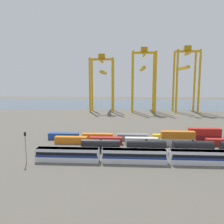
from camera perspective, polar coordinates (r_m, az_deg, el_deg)
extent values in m
plane|color=#5B564C|center=(127.20, 7.75, -2.72)|extent=(420.00, 420.00, 0.00)
cube|color=#475B6B|center=(234.91, 5.79, 2.15)|extent=(400.00, 110.00, 0.01)
cube|color=silver|center=(67.36, -11.31, -10.66)|extent=(18.44, 3.10, 3.90)
cube|color=navy|center=(67.39, -11.31, -10.74)|extent=(18.07, 3.14, 0.64)
cube|color=black|center=(67.15, -11.33, -10.11)|extent=(17.70, 3.13, 0.90)
cube|color=slate|center=(66.83, -11.35, -9.22)|extent=(18.25, 2.85, 0.36)
cube|color=silver|center=(65.30, 5.66, -11.15)|extent=(18.44, 3.10, 3.90)
cube|color=navy|center=(65.34, 5.66, -11.23)|extent=(18.07, 3.14, 0.64)
cube|color=black|center=(65.09, 5.67, -10.58)|extent=(17.70, 3.13, 0.90)
cube|color=slate|center=(64.75, 5.68, -9.67)|extent=(18.25, 2.85, 0.36)
cube|color=silver|center=(68.84, 22.26, -10.70)|extent=(18.44, 3.10, 3.90)
cube|color=navy|center=(68.87, 22.25, -10.78)|extent=(18.07, 3.14, 0.64)
cube|color=black|center=(68.63, 22.29, -10.16)|extent=(17.70, 3.13, 0.90)
cube|color=slate|center=(68.32, 22.34, -9.29)|extent=(18.25, 2.85, 0.36)
cube|color=#232326|center=(75.07, -2.91, -9.69)|extent=(12.68, 2.50, 1.10)
cylinder|color=black|center=(74.47, -2.92, -8.17)|extent=(12.68, 3.05, 3.05)
cylinder|color=black|center=(74.02, -2.93, -6.90)|extent=(0.70, 0.70, 0.36)
cube|color=#232326|center=(74.96, 8.72, -9.80)|extent=(12.68, 2.50, 1.10)
cylinder|color=black|center=(74.36, 8.75, -8.28)|extent=(12.68, 3.05, 3.05)
cylinder|color=black|center=(73.91, 8.78, -7.01)|extent=(0.70, 0.70, 0.36)
cube|color=#232326|center=(77.79, 19.93, -9.54)|extent=(12.68, 2.50, 1.10)
cylinder|color=black|center=(77.21, 20.00, -8.06)|extent=(12.68, 3.05, 3.05)
cylinder|color=black|center=(76.77, 20.06, -6.84)|extent=(0.70, 0.70, 0.36)
cylinder|color=gray|center=(68.47, -21.24, -8.53)|extent=(0.24, 0.24, 8.97)
cube|color=black|center=(67.50, -21.41, -5.27)|extent=(0.36, 0.60, 1.10)
cube|color=orange|center=(85.73, -10.43, -7.06)|extent=(12.10, 2.44, 2.60)
cube|color=#AD211C|center=(83.59, -1.57, -7.32)|extent=(12.10, 2.44, 2.60)
cube|color=silver|center=(83.51, 7.54, -7.40)|extent=(12.10, 2.44, 2.60)
cube|color=silver|center=(85.47, 16.44, -7.30)|extent=(12.10, 2.44, 2.60)
cube|color=orange|center=(84.84, 16.51, -5.60)|extent=(12.10, 2.44, 2.60)
cube|color=#AD211C|center=(89.35, 24.76, -7.05)|extent=(6.04, 2.44, 2.60)
cube|color=#1C4299|center=(92.05, -12.30, -6.08)|extent=(12.10, 2.44, 2.60)
cube|color=orange|center=(89.33, -3.67, -6.33)|extent=(12.10, 2.44, 2.60)
cube|color=slate|center=(88.71, 5.30, -6.45)|extent=(12.10, 2.44, 2.60)
cube|color=gold|center=(90.24, 14.17, -6.42)|extent=(12.10, 2.44, 2.60)
cube|color=maroon|center=(93.81, 22.56, -6.24)|extent=(12.10, 2.44, 2.60)
cube|color=#AD211C|center=(93.24, 22.65, -4.69)|extent=(12.10, 2.44, 2.60)
cylinder|color=gold|center=(168.07, -5.69, 6.82)|extent=(1.50, 1.50, 40.54)
cylinder|color=gold|center=(166.23, 0.12, 6.85)|extent=(1.50, 1.50, 40.54)
cylinder|color=gold|center=(178.71, -5.14, 6.89)|extent=(1.50, 1.50, 40.54)
cylinder|color=gold|center=(176.99, 0.33, 6.91)|extent=(1.50, 1.50, 40.54)
cube|color=gold|center=(173.06, -2.64, 13.34)|extent=(18.52, 1.20, 1.60)
cube|color=gold|center=(172.92, -2.64, 12.81)|extent=(1.20, 12.37, 1.60)
cube|color=gold|center=(186.58, -2.15, 10.03)|extent=(2.00, 40.72, 2.00)
cube|color=#A77A10|center=(173.31, -2.65, 14.13)|extent=(4.80, 4.00, 3.20)
cylinder|color=gold|center=(165.80, 5.33, 7.62)|extent=(1.50, 1.50, 45.22)
cylinder|color=gold|center=(167.16, 11.08, 7.51)|extent=(1.50, 1.50, 45.22)
cylinder|color=gold|center=(176.99, 5.22, 7.64)|extent=(1.50, 1.50, 45.22)
cylinder|color=gold|center=(178.26, 10.61, 7.54)|extent=(1.50, 1.50, 45.22)
cube|color=gold|center=(173.16, 8.21, 14.82)|extent=(18.22, 1.20, 1.60)
cube|color=gold|center=(172.97, 8.20, 14.30)|extent=(1.20, 12.80, 1.60)
cube|color=gold|center=(185.49, 7.80, 10.93)|extent=(2.00, 38.27, 2.00)
cube|color=#A77A10|center=(173.47, 8.23, 15.61)|extent=(4.80, 4.00, 3.20)
cylinder|color=gold|center=(169.93, 16.29, 7.47)|extent=(1.50, 1.50, 45.94)
cylinder|color=gold|center=(174.14, 21.46, 7.25)|extent=(1.50, 1.50, 45.94)
cylinder|color=gold|center=(180.74, 15.51, 7.51)|extent=(1.50, 1.50, 45.94)
cylinder|color=gold|center=(184.71, 20.41, 7.30)|extent=(1.50, 1.50, 45.94)
cube|color=gold|center=(178.56, 18.75, 14.52)|extent=(17.58, 1.20, 1.60)
cube|color=gold|center=(178.37, 18.73, 14.01)|extent=(1.20, 12.67, 1.60)
cube|color=gold|center=(190.05, 17.56, 10.64)|extent=(2.00, 37.02, 2.00)
cube|color=#A77A10|center=(178.87, 18.79, 15.28)|extent=(4.80, 4.00, 3.20)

